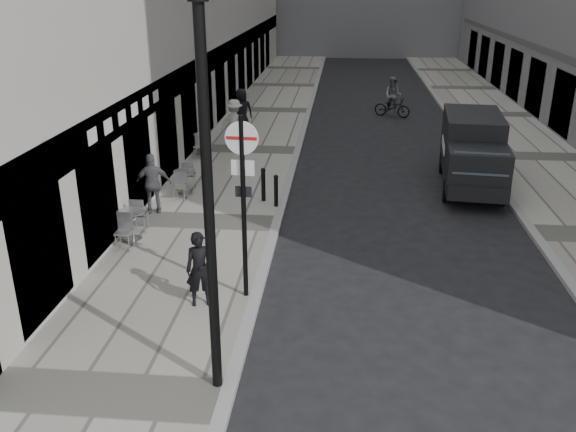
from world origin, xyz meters
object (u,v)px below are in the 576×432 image
(sign_post, at_px, (243,185))
(lamppost, at_px, (207,182))
(walking_man, at_px, (200,269))
(panel_van, at_px, (473,148))
(cyclist, at_px, (393,101))

(sign_post, distance_m, lamppost, 3.29)
(walking_man, distance_m, lamppost, 3.94)
(walking_man, height_order, panel_van, panel_van)
(walking_man, relative_size, cyclist, 0.83)
(cyclist, bearing_deg, panel_van, -57.57)
(sign_post, xyz_separation_m, cyclist, (4.37, 18.86, -1.87))
(walking_man, xyz_separation_m, sign_post, (0.87, 0.46, 1.71))
(walking_man, bearing_deg, panel_van, 34.40)
(sign_post, bearing_deg, panel_van, 57.40)
(panel_van, bearing_deg, sign_post, -121.16)
(cyclist, bearing_deg, sign_post, -80.52)
(walking_man, height_order, sign_post, sign_post)
(lamppost, bearing_deg, walking_man, 108.19)
(panel_van, bearing_deg, cyclist, 105.65)
(walking_man, distance_m, sign_post, 1.97)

